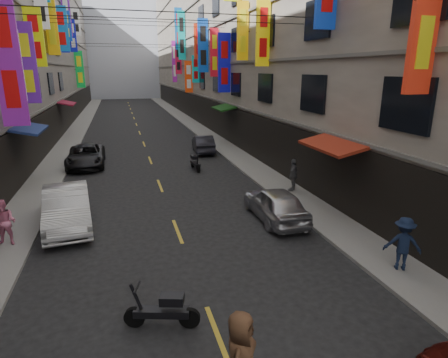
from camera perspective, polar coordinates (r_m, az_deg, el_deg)
sidewalk_left at (r=37.68m, az=-21.93°, el=6.26°), size 2.00×90.00×0.12m
sidewalk_right at (r=38.25m, az=-3.67°, el=7.53°), size 2.00×90.00×0.12m
building_row_right at (r=39.65m, az=5.19°, el=21.46°), size 10.14×90.00×19.00m
haze_block at (r=87.17m, az=-15.24°, el=19.12°), size 18.00×8.00×22.00m
shop_signage at (r=30.45m, az=-13.20°, el=22.03°), size 14.00×55.00×12.29m
street_awnings at (r=21.20m, az=-14.12°, el=8.05°), size 13.99×35.20×0.41m
overhead_cables at (r=25.24m, az=-12.35°, el=22.63°), size 14.00×38.04×1.24m
lane_markings at (r=34.54m, az=-12.45°, el=6.14°), size 0.12×80.20×0.01m
scooter_crossing at (r=9.38m, az=-9.28°, el=-19.17°), size 1.76×0.74×1.14m
scooter_far_right at (r=22.78m, az=-4.43°, el=2.49°), size 0.50×1.80×1.14m
car_left_mid at (r=15.65m, az=-22.80°, el=-4.01°), size 2.13×4.81×1.54m
car_left_far at (r=25.11m, az=-20.29°, el=3.33°), size 2.23×4.79×1.33m
car_right_mid at (r=15.24m, az=7.80°, el=-3.73°), size 1.62×3.98×1.35m
car_right_far at (r=27.65m, az=-3.21°, el=5.36°), size 1.72×3.96×1.27m
pedestrian_lfar at (r=14.64m, az=-30.47°, el=-5.77°), size 0.88×0.69×1.60m
pedestrian_rnear at (r=12.37m, az=25.62°, el=-8.85°), size 1.18×1.02×1.63m
pedestrian_rfar at (r=18.60m, az=10.52°, el=0.63°), size 1.05×1.04×1.61m
pedestrian_crossing at (r=7.42m, az=2.51°, el=-25.55°), size 0.98×1.07×1.81m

